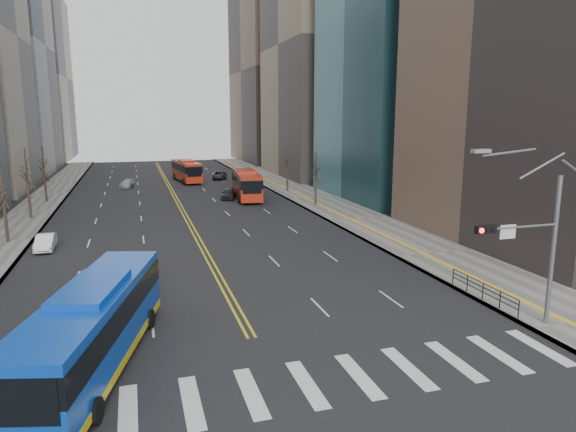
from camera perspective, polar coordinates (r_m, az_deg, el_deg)
The scene contains 16 objects.
ground at distance 22.07m, azimuth -0.98°, elevation -18.59°, with size 220.00×220.00×0.00m, color black.
sidewalk_right at distance 68.25m, azimuth 2.85°, elevation 1.98°, with size 7.00×130.00×0.15m, color slate.
sidewalk_left at distance 65.35m, azimuth -26.50°, elevation 0.40°, with size 5.00×130.00×0.15m, color slate.
crosswalk at distance 22.07m, azimuth -0.98°, elevation -18.58°, with size 26.70×4.00×0.01m.
centerline at distance 74.43m, azimuth -12.63°, elevation 2.44°, with size 0.55×100.00×0.01m.
office_towers at distance 88.07m, azimuth -13.95°, elevation 19.32°, with size 83.00×134.00×58.00m.
signal_mast at distance 28.54m, azimuth 25.43°, elevation -2.27°, with size 5.37×0.37×9.39m.
pedestrian_railing at distance 32.87m, azimuth 20.85°, elevation -7.54°, with size 0.06×6.06×1.02m.
street_trees at distance 53.38m, azimuth -18.87°, elevation 4.03°, with size 35.20×47.20×7.60m.
blue_bus at distance 24.24m, azimuth -20.77°, elevation -11.25°, with size 6.12×13.53×3.83m.
red_bus_near at distance 68.65m, azimuth -4.65°, elevation 3.73°, with size 3.99×12.32×3.81m.
red_bus_far at distance 87.44m, azimuth -11.23°, elevation 5.10°, with size 3.97×11.86×3.68m.
car_white at distance 46.83m, azimuth -25.35°, elevation -2.64°, with size 1.38×3.95×1.30m, color white.
car_dark_mid at distance 68.49m, azimuth -6.65°, elevation 2.50°, with size 1.70×4.23×1.44m, color black.
car_silver at distance 82.57m, azimuth -17.46°, elevation 3.43°, with size 1.63×4.01×1.16m, color #A0A0A5.
car_dark_far at distance 89.96m, azimuth -7.62°, elevation 4.50°, with size 2.24×4.85×1.35m, color black.
Camera 1 is at (-5.20, -18.44, 10.95)m, focal length 32.00 mm.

